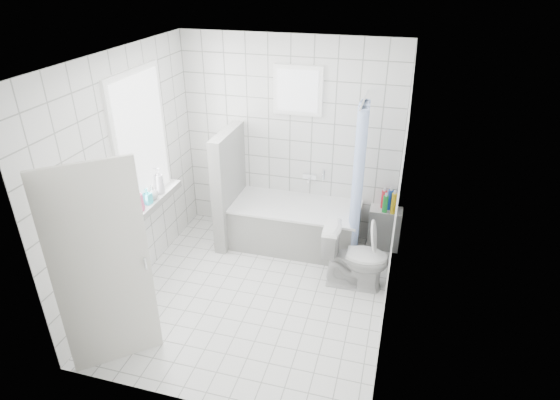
% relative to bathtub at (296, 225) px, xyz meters
% --- Properties ---
extents(ground, '(3.00, 3.00, 0.00)m').
position_rel_bathtub_xyz_m(ground, '(-0.18, -1.12, -0.29)').
color(ground, white).
rests_on(ground, ground).
extents(ceiling, '(3.00, 3.00, 0.00)m').
position_rel_bathtub_xyz_m(ceiling, '(-0.18, -1.12, 2.31)').
color(ceiling, white).
rests_on(ceiling, ground).
extents(wall_back, '(2.80, 0.02, 2.60)m').
position_rel_bathtub_xyz_m(wall_back, '(-0.18, 0.38, 1.01)').
color(wall_back, white).
rests_on(wall_back, ground).
extents(wall_front, '(2.80, 0.02, 2.60)m').
position_rel_bathtub_xyz_m(wall_front, '(-0.18, -2.62, 1.01)').
color(wall_front, white).
rests_on(wall_front, ground).
extents(wall_left, '(0.02, 3.00, 2.60)m').
position_rel_bathtub_xyz_m(wall_left, '(-1.58, -1.12, 1.01)').
color(wall_left, white).
rests_on(wall_left, ground).
extents(wall_right, '(0.02, 3.00, 2.60)m').
position_rel_bathtub_xyz_m(wall_right, '(1.22, -1.12, 1.01)').
color(wall_right, white).
rests_on(wall_right, ground).
extents(window_left, '(0.01, 0.90, 1.40)m').
position_rel_bathtub_xyz_m(window_left, '(-1.54, -0.82, 1.31)').
color(window_left, white).
rests_on(window_left, wall_left).
extents(window_back, '(0.50, 0.01, 0.50)m').
position_rel_bathtub_xyz_m(window_back, '(-0.08, 0.33, 1.66)').
color(window_back, white).
rests_on(window_back, wall_back).
extents(window_sill, '(0.18, 1.02, 0.08)m').
position_rel_bathtub_xyz_m(window_sill, '(-1.49, -0.82, 0.57)').
color(window_sill, white).
rests_on(window_sill, wall_left).
extents(door, '(0.63, 0.56, 2.00)m').
position_rel_bathtub_xyz_m(door, '(-1.13, -2.34, 0.71)').
color(door, silver).
rests_on(door, ground).
extents(bathtub, '(1.61, 0.77, 0.58)m').
position_rel_bathtub_xyz_m(bathtub, '(0.00, 0.00, 0.00)').
color(bathtub, white).
rests_on(bathtub, ground).
extents(partition_wall, '(0.15, 0.85, 1.50)m').
position_rel_bathtub_xyz_m(partition_wall, '(-0.87, -0.05, 0.46)').
color(partition_wall, white).
rests_on(partition_wall, ground).
extents(tiled_ledge, '(0.40, 0.24, 0.55)m').
position_rel_bathtub_xyz_m(tiled_ledge, '(1.11, 0.25, -0.02)').
color(tiled_ledge, white).
rests_on(tiled_ledge, ground).
extents(toilet, '(0.75, 0.44, 0.75)m').
position_rel_bathtub_xyz_m(toilet, '(0.85, -0.64, 0.09)').
color(toilet, silver).
rests_on(toilet, ground).
extents(curtain_rod, '(0.02, 0.80, 0.02)m').
position_rel_bathtub_xyz_m(curtain_rod, '(0.75, -0.02, 1.71)').
color(curtain_rod, silver).
rests_on(curtain_rod, wall_back).
extents(shower_curtain, '(0.14, 0.48, 1.78)m').
position_rel_bathtub_xyz_m(shower_curtain, '(0.75, -0.16, 0.81)').
color(shower_curtain, '#4368C4').
rests_on(shower_curtain, curtain_rod).
extents(tub_faucet, '(0.18, 0.06, 0.06)m').
position_rel_bathtub_xyz_m(tub_faucet, '(0.10, 0.33, 0.56)').
color(tub_faucet, silver).
rests_on(tub_faucet, wall_back).
extents(sill_bottles, '(0.16, 0.59, 0.32)m').
position_rel_bathtub_xyz_m(sill_bottles, '(-1.48, -0.88, 0.74)').
color(sill_bottles, silver).
rests_on(sill_bottles, window_sill).
extents(ledge_bottles, '(0.19, 0.18, 0.27)m').
position_rel_bathtub_xyz_m(ledge_bottles, '(1.12, 0.23, 0.38)').
color(ledge_bottles, yellow).
rests_on(ledge_bottles, tiled_ledge).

